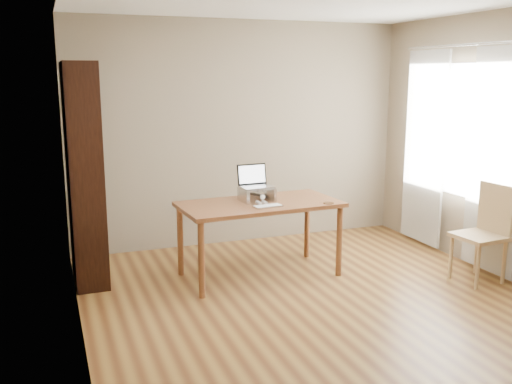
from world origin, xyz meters
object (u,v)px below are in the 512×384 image
object	(u,v)px
desk	(260,211)
laptop	(255,181)
cat	(255,193)
bookshelf	(85,173)
keyboard	(268,206)
chair	(486,230)

from	to	relation	value
desk	laptop	bearing A→B (deg)	86.55
desk	cat	xyz separation A→B (m)	(-0.01, 0.11, 0.16)
cat	desk	bearing A→B (deg)	-83.54
cat	bookshelf	bearing A→B (deg)	166.02
desk	laptop	xyz separation A→B (m)	(-0.00, 0.13, 0.27)
desk	laptop	world-z (taller)	laptop
keyboard	chair	xyz separation A→B (m)	(2.00, -0.68, -0.25)
chair	bookshelf	bearing A→B (deg)	153.42
desk	chair	bearing A→B (deg)	-27.74
bookshelf	desk	bearing A→B (deg)	-18.24
bookshelf	chair	world-z (taller)	bookshelf
chair	cat	bearing A→B (deg)	148.33
bookshelf	chair	bearing A→B (deg)	-21.66
desk	cat	bearing A→B (deg)	92.30
laptop	cat	xyz separation A→B (m)	(-0.01, -0.02, -0.12)
bookshelf	cat	bearing A→B (deg)	-14.69
laptop	cat	world-z (taller)	laptop
bookshelf	keyboard	bearing A→B (deg)	-25.05
desk	bookshelf	bearing A→B (deg)	158.31
keyboard	chair	bearing A→B (deg)	-23.85
laptop	chair	xyz separation A→B (m)	(1.99, -1.03, -0.42)
desk	chair	size ratio (longest dim) A/B	1.69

